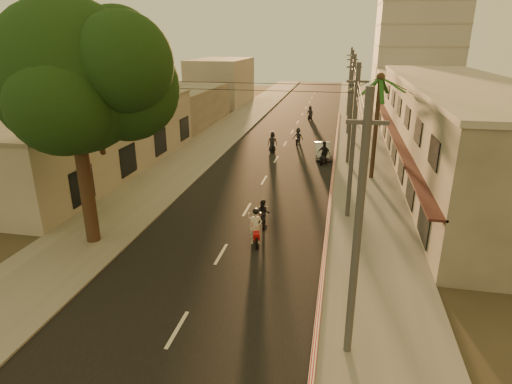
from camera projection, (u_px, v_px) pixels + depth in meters
ground at (209, 275)px, 19.60m from camera, size 160.00×160.00×0.00m
road at (276, 159)px, 38.03m from camera, size 10.00×140.00×0.02m
sidewalk_right at (363, 163)px, 36.62m from camera, size 5.00×140.00×0.12m
sidewalk_left at (196, 155)px, 39.40m from camera, size 5.00×140.00×0.12m
curb_stripe at (332, 179)px, 32.44m from camera, size 0.20×60.00×0.20m
shophouse_row at (455, 130)px, 32.36m from camera, size 8.80×34.20×7.30m
left_building at (93, 139)px, 34.20m from camera, size 8.20×24.20×5.20m
distant_tower at (421, 10)px, 63.46m from camera, size 12.10×12.10×28.00m
broadleaf_tree at (80, 78)px, 19.91m from camera, size 9.60×8.70×12.10m
palm_tree at (380, 83)px, 30.42m from camera, size 5.00×5.00×8.20m
utility_poles at (353, 86)px, 34.65m from camera, size 1.20×48.26×9.00m
filler_right at (408, 94)px, 57.45m from camera, size 8.00×14.00×6.00m
filler_left_near at (182, 106)px, 52.77m from camera, size 8.00×14.00×4.40m
filler_left_far at (221, 82)px, 68.91m from camera, size 8.00×14.00×7.00m
scooter_red at (256, 228)px, 22.30m from camera, size 1.01×1.97×1.99m
scooter_mid_a at (263, 214)px, 24.38m from camera, size 0.97×1.67×1.65m
scooter_mid_b at (324, 153)px, 36.49m from camera, size 1.30×1.98×1.98m
scooter_far_a at (272, 143)px, 40.31m from camera, size 1.20×1.93×1.94m
scooter_far_b at (298, 137)px, 43.03m from camera, size 1.18×1.77×1.73m
parked_car at (323, 150)px, 38.63m from camera, size 2.12×4.15×1.28m
scooter_far_c at (310, 114)px, 55.93m from camera, size 1.01×1.87×1.84m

